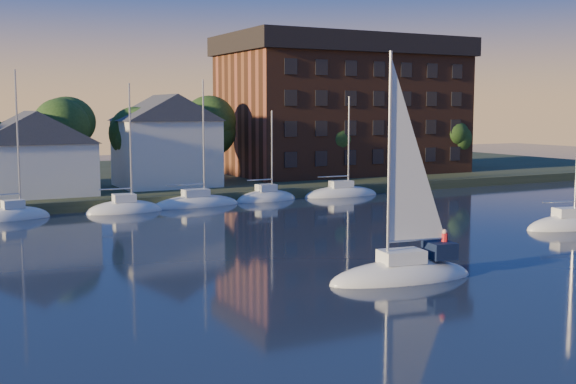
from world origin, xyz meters
TOP-DOWN VIEW (x-y plane):
  - shoreline_land at (0.00, 75.00)m, footprint 160.00×50.00m
  - wooden_dock at (0.00, 52.00)m, footprint 120.00×3.00m
  - clubhouse_centre at (-6.00, 57.00)m, footprint 11.55×8.40m
  - clubhouse_east at (8.00, 59.00)m, footprint 10.50×8.40m
  - condo_block at (34.00, 64.95)m, footprint 31.00×17.00m
  - tree_line at (2.00, 63.00)m, footprint 93.40×5.40m
  - moored_fleet at (-8.00, 49.00)m, footprint 71.50×2.40m
  - hero_sailboat at (7.21, 15.71)m, footprint 8.78×3.81m
  - drifting_sailboat_right at (28.51, 23.43)m, footprint 7.20×3.69m

SIDE VIEW (x-z plane):
  - shoreline_land at x=0.00m, z-range -1.00..1.00m
  - wooden_dock at x=0.00m, z-range -0.50..0.50m
  - drifting_sailboat_right at x=28.51m, z-range -5.42..5.62m
  - moored_fleet at x=-8.00m, z-range -5.93..6.12m
  - hero_sailboat at x=7.21m, z-range -6.12..7.25m
  - clubhouse_centre at x=-6.00m, z-range 1.09..9.17m
  - clubhouse_east at x=8.00m, z-range 1.10..10.90m
  - tree_line at x=2.00m, z-range 2.73..11.63m
  - condo_block at x=34.00m, z-range 1.09..18.49m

